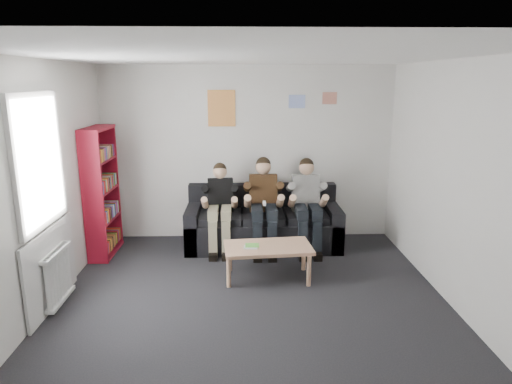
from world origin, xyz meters
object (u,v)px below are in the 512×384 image
sofa (263,225)px  bookshelf (102,192)px  coffee_table (268,250)px  person_middle (264,205)px  person_right (307,205)px  person_left (220,208)px

sofa → bookshelf: (-2.30, -0.28, 0.60)m
bookshelf → coffee_table: 2.55m
sofa → bookshelf: 2.40m
person_middle → person_right: (0.64, 0.00, -0.01)m
sofa → bookshelf: bearing=-173.1°
coffee_table → person_middle: bearing=90.4°
person_middle → person_left: bearing=179.3°
person_left → person_middle: bearing=-5.1°
person_middle → person_right: bearing=-0.1°
person_left → person_right: 1.28m
person_left → person_middle: (0.64, -0.01, 0.03)m
bookshelf → person_middle: (2.30, 0.07, -0.24)m
sofa → person_left: (-0.64, -0.20, 0.33)m
person_middle → sofa: bearing=89.7°
bookshelf → coffee_table: bearing=-21.0°
bookshelf → person_left: (1.66, 0.08, -0.27)m
person_right → bookshelf: bearing=-178.5°
sofa → coffee_table: 1.22m
sofa → person_right: person_right is taller
sofa → coffee_table: size_ratio=2.10×
coffee_table → person_middle: size_ratio=0.80×
person_right → person_middle: bearing=-179.7°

